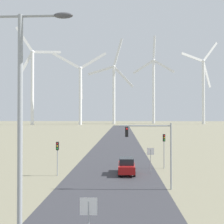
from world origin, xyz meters
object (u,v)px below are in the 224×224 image
streetlamp (20,119)px  traffic_light_post_near_right (164,143)px  stop_sign_near (89,215)px  car_approaching (126,166)px  stop_sign_far (151,155)px  wind_turbine_center (114,88)px  traffic_light_mast_overhead (152,142)px  wind_turbine_far_right (203,85)px  wind_turbine_left (80,89)px  wind_turbine_far_left (32,80)px  wind_turbine_right (154,85)px  traffic_light_post_near_left (57,151)px

streetlamp → traffic_light_post_near_right: streetlamp is taller
stop_sign_near → car_approaching: size_ratio=0.66×
traffic_light_post_near_right → car_approaching: size_ratio=1.03×
stop_sign_far → wind_turbine_center: bearing=93.3°
traffic_light_mast_overhead → wind_turbine_far_right: wind_turbine_far_right is taller
wind_turbine_left → traffic_light_post_near_right: bearing=-77.0°
streetlamp → wind_turbine_far_right: (65.19, 192.73, 23.33)m
car_approaching → wind_turbine_left: 160.40m
wind_turbine_far_left → traffic_light_mast_overhead: bearing=-67.3°
traffic_light_mast_overhead → wind_turbine_far_left: wind_turbine_far_left is taller
streetlamp → traffic_light_post_near_right: size_ratio=2.40×
wind_turbine_far_left → wind_turbine_center: (57.63, 18.05, -3.66)m
car_approaching → traffic_light_mast_overhead: bearing=-69.7°
traffic_light_mast_overhead → stop_sign_far: bearing=85.5°
streetlamp → wind_turbine_far_left: wind_turbine_far_left is taller
wind_turbine_left → wind_turbine_far_left: bearing=-178.4°
stop_sign_far → wind_turbine_far_left: (-67.60, 153.98, 29.69)m
wind_turbine_far_left → wind_turbine_center: wind_turbine_far_left is taller
wind_turbine_left → wind_turbine_right: 63.77m
car_approaching → wind_turbine_far_left: size_ratio=0.06×
wind_turbine_right → wind_turbine_far_right: wind_turbine_right is taller
traffic_light_post_near_right → wind_turbine_left: bearing=103.0°
stop_sign_far → wind_turbine_left: (-33.28, 154.95, 23.63)m
traffic_light_post_near_right → car_approaching: traffic_light_post_near_right is taller
streetlamp → wind_turbine_right: (29.05, 206.49, 25.26)m
streetlamp → wind_turbine_right: 210.05m
traffic_light_post_near_right → stop_sign_far: bearing=-126.4°
traffic_light_post_near_left → wind_turbine_far_right: bearing=68.4°
traffic_light_post_near_right → wind_turbine_center: (-11.91, 169.40, 24.94)m
stop_sign_near → wind_turbine_left: 176.67m
car_approaching → wind_turbine_far_right: (61.11, 172.56, 28.84)m
traffic_light_post_near_left → traffic_light_mast_overhead: traffic_light_mast_overhead is taller
streetlamp → wind_turbine_center: (-3.16, 192.77, 21.62)m
streetlamp → stop_sign_near: bearing=55.0°
wind_turbine_left → wind_turbine_right: size_ratio=0.73×
wind_turbine_left → car_approaching: bearing=-78.9°
streetlamp → traffic_light_mast_overhead: bearing=66.1°
traffic_light_post_near_left → traffic_light_mast_overhead: size_ratio=0.63×
stop_sign_far → traffic_light_post_near_right: (1.94, 2.63, 1.09)m
wind_turbine_left → traffic_light_mast_overhead: bearing=-78.5°
streetlamp → traffic_light_post_near_left: (-3.43, 19.03, -3.72)m
traffic_light_post_near_left → wind_turbine_left: wind_turbine_left is taller
stop_sign_near → car_approaching: 17.36m
wind_turbine_far_left → wind_turbine_center: bearing=17.4°
wind_turbine_left → wind_turbine_far_right: 93.31m
traffic_light_mast_overhead → streetlamp: bearing=-113.9°
wind_turbine_center → stop_sign_near: bearing=-88.4°
stop_sign_near → stop_sign_far: bearing=75.1°
stop_sign_far → traffic_light_post_near_left: (-10.25, -1.71, 0.70)m
stop_sign_near → stop_sign_far: 18.40m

